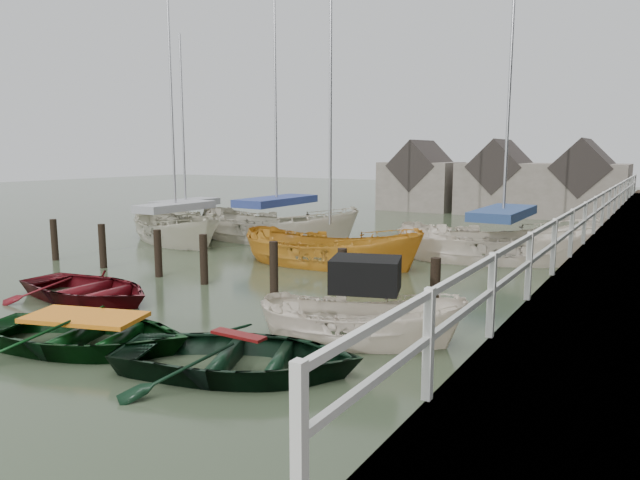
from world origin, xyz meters
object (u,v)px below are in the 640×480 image
Objects in this scene: rowboat_green at (87,349)px; sailboat_e at (187,232)px; rowboat_red at (89,300)px; sailboat_c at (330,264)px; rowboat_dkgreen at (239,373)px; sailboat_a at (177,240)px; sailboat_d at (501,259)px; sailboat_b at (277,240)px; motorboat at (361,336)px.

rowboat_green is 15.25m from sailboat_e.
sailboat_c is at bearing -22.56° from rowboat_red.
rowboat_dkgreen is 14.67m from sailboat_a.
sailboat_a is (-4.91, 7.79, 0.06)m from rowboat_red.
sailboat_d is at bearing -27.86° from rowboat_dkgreen.
sailboat_c reaches higher than sailboat_d.
sailboat_b reaches higher than sailboat_e.
sailboat_c is 1.15× the size of sailboat_e.
sailboat_c is (4.36, -3.07, -0.05)m from sailboat_b.
motorboat is 16.26m from sailboat_e.
rowboat_green is 0.37× the size of sailboat_c.
rowboat_green reaches higher than rowboat_red.
rowboat_red is 6.50m from rowboat_dkgreen.
sailboat_c is at bearing -129.56° from sailboat_b.
sailboat_b is 8.95m from sailboat_d.
sailboat_d reaches higher than rowboat_dkgreen.
sailboat_a is at bearing 79.32° from sailboat_c.
sailboat_d is (4.56, 3.70, 0.05)m from sailboat_c.
sailboat_c reaches higher than sailboat_a.
rowboat_red is at bearing 153.02° from sailboat_c.
sailboat_e is at bearing 24.96° from rowboat_dkgreen.
motorboat is (0.98, 2.47, 0.11)m from rowboat_dkgreen.
sailboat_e is at bearing 32.33° from rowboat_red.
motorboat is at bearing -97.55° from sailboat_a.
rowboat_red is 0.37× the size of sailboat_a.
rowboat_red is at bearing 76.68° from motorboat.
sailboat_c is at bearing 109.38° from sailboat_d.
rowboat_green is 13.20m from sailboat_b.
rowboat_dkgreen is 0.37× the size of sailboat_c.
sailboat_b is at bearing 74.37° from sailboat_d.
rowboat_green is at bearing 176.45° from sailboat_c.
motorboat reaches higher than rowboat_dkgreen.
sailboat_e reaches higher than motorboat.
sailboat_c is 1.00× the size of sailboat_d.
motorboat is 0.39× the size of sailboat_a.
sailboat_b is (3.38, 2.29, -0.00)m from sailboat_a.
motorboat is at bearing -149.83° from sailboat_c.
sailboat_c is at bearing -16.89° from rowboat_green.
sailboat_d is at bearing -90.34° from sailboat_b.
motorboat is at bearing -84.70° from rowboat_red.
motorboat is 12.81m from sailboat_b.
sailboat_e reaches higher than rowboat_red.
sailboat_a is 0.84× the size of sailboat_b.
motorboat reaches higher than rowboat_red.
rowboat_red is 9.20m from sailboat_a.
sailboat_d is at bearing -54.06° from sailboat_a.
sailboat_d is (12.31, 2.93, -0.00)m from sailboat_a.
sailboat_a is 4.09m from sailboat_b.
sailboat_e is at bearing 74.39° from sailboat_d.
rowboat_dkgreen is at bearing -98.14° from rowboat_green.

